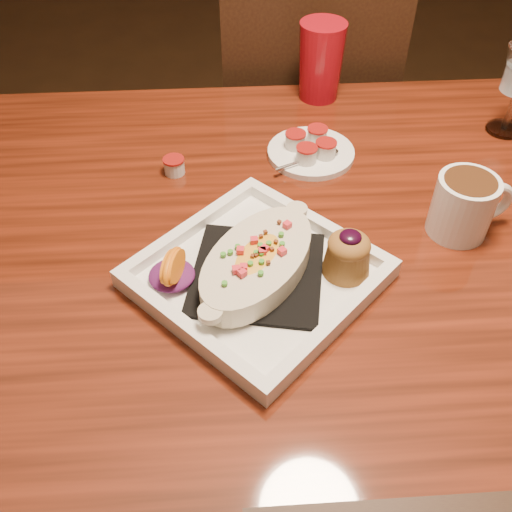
{
  "coord_description": "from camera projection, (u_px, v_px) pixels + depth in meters",
  "views": [
    {
      "loc": [
        -0.2,
        -0.66,
        1.35
      ],
      "look_at": [
        -0.16,
        -0.08,
        0.77
      ],
      "focal_mm": 40.0,
      "sensor_mm": 36.0,
      "label": 1
    }
  ],
  "objects": [
    {
      "name": "floor",
      "position": [
        319.0,
        448.0,
        1.43
      ],
      "size": [
        7.0,
        7.0,
        0.0
      ],
      "primitive_type": "plane",
      "color": "black",
      "rests_on": "ground"
    },
    {
      "name": "table",
      "position": [
        349.0,
        268.0,
        0.97
      ],
      "size": [
        1.5,
        0.9,
        0.75
      ],
      "color": "maroon",
      "rests_on": "floor"
    },
    {
      "name": "chair_far",
      "position": [
        301.0,
        135.0,
        1.51
      ],
      "size": [
        0.42,
        0.42,
        0.93
      ],
      "rotation": [
        0.0,
        0.0,
        3.14
      ],
      "color": "black",
      "rests_on": "floor"
    },
    {
      "name": "plate",
      "position": [
        265.0,
        267.0,
        0.79
      ],
      "size": [
        0.41,
        0.41,
        0.08
      ],
      "rotation": [
        0.0,
        0.0,
        0.77
      ],
      "color": "white",
      "rests_on": "table"
    },
    {
      "name": "coffee_mug",
      "position": [
        465.0,
        204.0,
        0.85
      ],
      "size": [
        0.13,
        0.09,
        0.1
      ],
      "rotation": [
        0.0,
        0.0,
        0.17
      ],
      "color": "white",
      "rests_on": "table"
    },
    {
      "name": "saucer",
      "position": [
        311.0,
        150.0,
        1.02
      ],
      "size": [
        0.16,
        0.16,
        0.11
      ],
      "color": "white",
      "rests_on": "table"
    },
    {
      "name": "creamer_loose",
      "position": [
        174.0,
        166.0,
        0.98
      ],
      "size": [
        0.04,
        0.04,
        0.03
      ],
      "color": "silver",
      "rests_on": "table"
    },
    {
      "name": "red_tumbler",
      "position": [
        321.0,
        61.0,
        1.13
      ],
      "size": [
        0.09,
        0.09,
        0.15
      ],
      "primitive_type": "cone",
      "color": "#A30B17",
      "rests_on": "table"
    }
  ]
}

